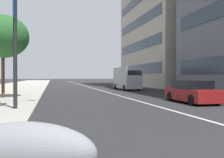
{
  "coord_description": "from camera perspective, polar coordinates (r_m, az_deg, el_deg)",
  "views": [
    {
      "loc": [
        -1.52,
        5.61,
        1.62
      ],
      "look_at": [
        15.22,
        1.51,
        1.47
      ],
      "focal_mm": 39.34,
      "sensor_mm": 36.0,
      "label": 1
    }
  ],
  "objects": [
    {
      "name": "sidewalk_right_plaza",
      "position": [
        32.02,
        -23.49,
        -2.3
      ],
      "size": [
        160.0,
        9.18,
        0.15
      ],
      "primitive_type": "cube",
      "color": "#A39E93",
      "rests_on": "ground"
    },
    {
      "name": "lane_centre_stripe",
      "position": [
        36.98,
        -5.03,
        -2.0
      ],
      "size": [
        110.0,
        0.16,
        0.01
      ],
      "primitive_type": "cube",
      "color": "silver",
      "rests_on": "ground"
    },
    {
      "name": "motorcycle_second_in_row",
      "position": [
        3.94,
        -19.53,
        -15.68
      ],
      "size": [
        1.52,
        2.25,
        0.97
      ],
      "rotation": [
        0.0,
        0.0,
        1.19
      ],
      "color": "gray",
      "rests_on": "ground"
    },
    {
      "name": "car_approaching_light",
      "position": [
        16.18,
        18.08,
        -2.92
      ],
      "size": [
        4.27,
        1.91,
        1.39
      ],
      "rotation": [
        0.0,
        0.0,
        -0.03
      ],
      "color": "maroon",
      "rests_on": "ground"
    },
    {
      "name": "delivery_van_ahead",
      "position": [
        30.41,
        3.52,
        0.25
      ],
      "size": [
        5.25,
        2.23,
        2.79
      ],
      "rotation": [
        0.0,
        0.0,
        0.04
      ],
      "color": "#B7B7BC",
      "rests_on": "ground"
    },
    {
      "name": "street_tree_by_lamp_post",
      "position": [
        19.33,
        -24.02,
        9.02
      ],
      "size": [
        3.59,
        3.59,
        5.88
      ],
      "color": "#473323",
      "rests_on": "sidewalk_right_plaza"
    }
  ]
}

